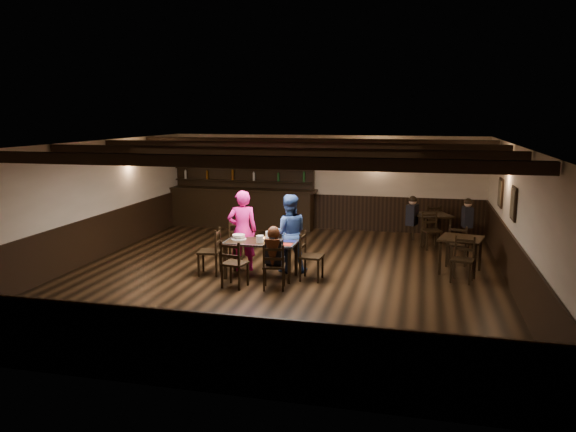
% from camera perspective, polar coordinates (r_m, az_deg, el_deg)
% --- Properties ---
extents(ground, '(10.00, 10.00, 0.00)m').
position_cam_1_polar(ground, '(11.66, -0.65, -6.07)').
color(ground, black).
rests_on(ground, ground).
extents(room_shell, '(9.02, 10.02, 2.71)m').
position_cam_1_polar(room_shell, '(11.32, -0.57, 2.48)').
color(room_shell, beige).
rests_on(room_shell, ground).
extents(dining_table, '(1.45, 0.73, 0.75)m').
position_cam_1_polar(dining_table, '(11.39, -2.76, -3.04)').
color(dining_table, black).
rests_on(dining_table, ground).
extents(chair_near_left, '(0.50, 0.48, 0.93)m').
position_cam_1_polar(chair_near_left, '(10.76, -5.64, -4.51)').
color(chair_near_left, black).
rests_on(chair_near_left, ground).
extents(chair_near_right, '(0.49, 0.47, 0.90)m').
position_cam_1_polar(chair_near_right, '(10.60, -1.45, -4.81)').
color(chair_near_right, black).
rests_on(chair_near_right, ground).
extents(chair_end_left, '(0.49, 0.51, 0.97)m').
position_cam_1_polar(chair_end_left, '(11.70, -7.61, -3.22)').
color(chair_end_left, black).
rests_on(chair_end_left, ground).
extents(chair_end_right, '(0.45, 0.47, 0.97)m').
position_cam_1_polar(chair_end_right, '(11.26, 2.00, -3.69)').
color(chair_end_right, black).
rests_on(chair_end_right, ground).
extents(chair_far_pushed, '(0.45, 0.43, 0.87)m').
position_cam_1_polar(chair_far_pushed, '(12.95, -5.27, -2.14)').
color(chair_far_pushed, black).
rests_on(chair_far_pushed, ground).
extents(woman_pink, '(0.74, 0.62, 1.72)m').
position_cam_1_polar(woman_pink, '(11.88, -4.66, -1.51)').
color(woman_pink, '#FF1A9E').
rests_on(woman_pink, ground).
extents(man_blue, '(0.94, 0.82, 1.65)m').
position_cam_1_polar(man_blue, '(11.76, 0.08, -1.77)').
color(man_blue, navy).
rests_on(man_blue, ground).
extents(seated_person, '(0.32, 0.48, 0.79)m').
position_cam_1_polar(seated_person, '(10.58, -1.46, -3.22)').
color(seated_person, black).
rests_on(seated_person, ground).
extents(cake, '(0.32, 0.32, 0.10)m').
position_cam_1_polar(cake, '(11.59, -5.03, -2.14)').
color(cake, white).
rests_on(cake, dining_table).
extents(plate_stack_a, '(0.15, 0.15, 0.14)m').
position_cam_1_polar(plate_stack_a, '(11.28, -2.86, -2.33)').
color(plate_stack_a, white).
rests_on(plate_stack_a, dining_table).
extents(plate_stack_b, '(0.17, 0.17, 0.20)m').
position_cam_1_polar(plate_stack_b, '(11.35, -1.86, -2.07)').
color(plate_stack_b, white).
rests_on(plate_stack_b, dining_table).
extents(tea_light, '(0.05, 0.05, 0.06)m').
position_cam_1_polar(tea_light, '(11.50, -2.49, -2.32)').
color(tea_light, '#A5A8AD').
rests_on(tea_light, dining_table).
extents(salt_shaker, '(0.03, 0.03, 0.08)m').
position_cam_1_polar(salt_shaker, '(11.17, -1.26, -2.60)').
color(salt_shaker, silver).
rests_on(salt_shaker, dining_table).
extents(pepper_shaker, '(0.03, 0.03, 0.09)m').
position_cam_1_polar(pepper_shaker, '(11.13, -0.81, -2.62)').
color(pepper_shaker, '#A5A8AD').
rests_on(pepper_shaker, dining_table).
extents(drink_glass, '(0.08, 0.08, 0.12)m').
position_cam_1_polar(drink_glass, '(11.44, -1.29, -2.18)').
color(drink_glass, silver).
rests_on(drink_glass, dining_table).
extents(menu_red, '(0.34, 0.24, 0.00)m').
position_cam_1_polar(menu_red, '(11.10, -0.45, -2.88)').
color(menu_red, maroon).
rests_on(menu_red, dining_table).
extents(menu_blue, '(0.30, 0.21, 0.00)m').
position_cam_1_polar(menu_blue, '(11.38, 0.09, -2.55)').
color(menu_blue, '#0E1247').
rests_on(menu_blue, dining_table).
extents(bar_counter, '(4.45, 0.70, 2.20)m').
position_cam_1_polar(bar_counter, '(16.58, -4.71, 1.40)').
color(bar_counter, black).
rests_on(bar_counter, ground).
extents(back_table_a, '(1.01, 1.01, 0.75)m').
position_cam_1_polar(back_table_a, '(12.26, 17.17, -2.57)').
color(back_table_a, black).
rests_on(back_table_a, ground).
extents(back_table_b, '(1.11, 1.11, 0.75)m').
position_cam_1_polar(back_table_b, '(14.92, 14.39, -0.18)').
color(back_table_b, black).
rests_on(back_table_b, ground).
extents(bg_patron_left, '(0.32, 0.42, 0.76)m').
position_cam_1_polar(bg_patron_left, '(14.77, 12.52, 0.54)').
color(bg_patron_left, black).
rests_on(bg_patron_left, ground).
extents(bg_patron_right, '(0.28, 0.39, 0.74)m').
position_cam_1_polar(bg_patron_right, '(14.85, 17.78, 0.31)').
color(bg_patron_right, black).
rests_on(bg_patron_right, ground).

